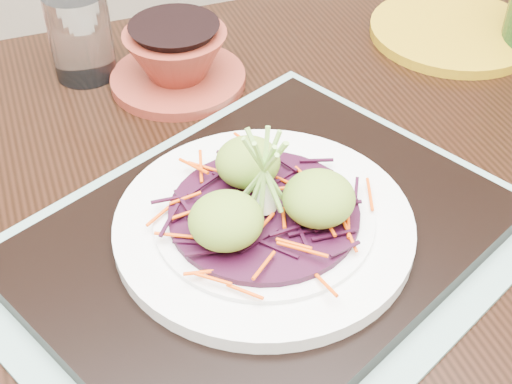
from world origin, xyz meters
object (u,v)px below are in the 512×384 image
object	(u,v)px
terracotta_bowl_set	(177,61)
dining_table	(259,318)
serving_tray	(264,238)
white_plate	(264,224)
yellow_plate	(453,31)
water_glass	(81,35)

from	to	relation	value
terracotta_bowl_set	dining_table	bearing A→B (deg)	-89.24
dining_table	terracotta_bowl_set	size ratio (longest dim) A/B	7.65
serving_tray	terracotta_bowl_set	bearing A→B (deg)	64.91
white_plate	yellow_plate	bearing A→B (deg)	37.80
yellow_plate	serving_tray	bearing A→B (deg)	-142.20
white_plate	terracotta_bowl_set	bearing A→B (deg)	90.78
serving_tray	white_plate	size ratio (longest dim) A/B	1.54
serving_tray	terracotta_bowl_set	size ratio (longest dim) A/B	2.22
water_glass	serving_tray	bearing A→B (deg)	-73.45
white_plate	terracotta_bowl_set	world-z (taller)	terracotta_bowl_set
water_glass	dining_table	bearing A→B (deg)	-72.97
dining_table	terracotta_bowl_set	distance (m)	0.30
serving_tray	yellow_plate	xyz separation A→B (m)	(0.35, 0.27, -0.01)
white_plate	terracotta_bowl_set	size ratio (longest dim) A/B	1.44
dining_table	serving_tray	world-z (taller)	serving_tray
serving_tray	yellow_plate	size ratio (longest dim) A/B	1.87
terracotta_bowl_set	white_plate	bearing A→B (deg)	-89.22
serving_tray	dining_table	bearing A→B (deg)	65.31
dining_table	serving_tray	distance (m)	0.12
water_glass	terracotta_bowl_set	xyz separation A→B (m)	(0.09, -0.05, -0.02)
water_glass	terracotta_bowl_set	size ratio (longest dim) A/B	0.57
water_glass	yellow_plate	bearing A→B (deg)	-7.89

